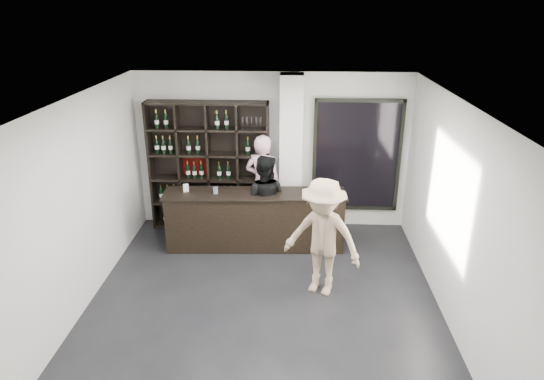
{
  "coord_description": "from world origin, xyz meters",
  "views": [
    {
      "loc": [
        0.4,
        -5.82,
        4.06
      ],
      "look_at": [
        0.08,
        1.1,
        1.33
      ],
      "focal_mm": 32.0,
      "sensor_mm": 36.0,
      "label": 1
    }
  ],
  "objects_px": {
    "tasting_counter": "(255,220)",
    "wine_shelf": "(209,166)",
    "taster_black": "(264,201)",
    "taster_pink": "(263,184)",
    "customer": "(322,238)"
  },
  "relations": [
    {
      "from": "taster_pink",
      "to": "taster_black",
      "type": "xyz_separation_m",
      "value": [
        0.05,
        -0.55,
        -0.1
      ]
    },
    {
      "from": "customer",
      "to": "taster_pink",
      "type": "bearing_deg",
      "value": 139.12
    },
    {
      "from": "wine_shelf",
      "to": "taster_black",
      "type": "relative_size",
      "value": 1.45
    },
    {
      "from": "taster_pink",
      "to": "taster_black",
      "type": "distance_m",
      "value": 0.56
    },
    {
      "from": "taster_pink",
      "to": "taster_black",
      "type": "height_order",
      "value": "taster_pink"
    },
    {
      "from": "wine_shelf",
      "to": "tasting_counter",
      "type": "xyz_separation_m",
      "value": [
        0.9,
        -0.82,
        -0.69
      ]
    },
    {
      "from": "wine_shelf",
      "to": "taster_black",
      "type": "xyz_separation_m",
      "value": [
        1.05,
        -0.72,
        -0.37
      ]
    },
    {
      "from": "wine_shelf",
      "to": "taster_black",
      "type": "height_order",
      "value": "wine_shelf"
    },
    {
      "from": "tasting_counter",
      "to": "taster_pink",
      "type": "xyz_separation_m",
      "value": [
        0.1,
        0.65,
        0.42
      ]
    },
    {
      "from": "tasting_counter",
      "to": "customer",
      "type": "xyz_separation_m",
      "value": [
        1.08,
        -1.35,
        0.38
      ]
    },
    {
      "from": "tasting_counter",
      "to": "taster_pink",
      "type": "height_order",
      "value": "taster_pink"
    },
    {
      "from": "wine_shelf",
      "to": "taster_pink",
      "type": "xyz_separation_m",
      "value": [
        1.0,
        -0.17,
        -0.27
      ]
    },
    {
      "from": "wine_shelf",
      "to": "tasting_counter",
      "type": "relative_size",
      "value": 0.78
    },
    {
      "from": "taster_black",
      "to": "customer",
      "type": "distance_m",
      "value": 1.72
    },
    {
      "from": "tasting_counter",
      "to": "wine_shelf",
      "type": "bearing_deg",
      "value": 135.45
    }
  ]
}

